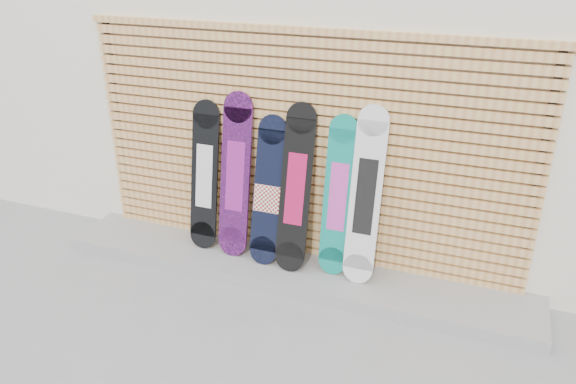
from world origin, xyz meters
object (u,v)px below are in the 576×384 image
(snowboard_1, at_px, (235,176))
(snowboard_2, at_px, (268,192))
(snowboard_5, at_px, (365,197))
(snowboard_3, at_px, (296,189))
(snowboard_4, at_px, (338,197))
(snowboard_0, at_px, (205,176))

(snowboard_1, bearing_deg, snowboard_2, -3.73)
(snowboard_1, relative_size, snowboard_5, 1.00)
(snowboard_3, height_order, snowboard_4, snowboard_3)
(snowboard_0, distance_m, snowboard_4, 1.35)
(snowboard_4, bearing_deg, snowboard_1, -179.07)
(snowboard_1, relative_size, snowboard_2, 1.13)
(snowboard_0, xyz_separation_m, snowboard_4, (1.35, 0.00, 0.00))
(snowboard_3, xyz_separation_m, snowboard_5, (0.64, 0.02, 0.02))
(snowboard_5, bearing_deg, snowboard_4, 173.44)
(snowboard_2, relative_size, snowboard_4, 0.95)
(snowboard_4, bearing_deg, snowboard_3, -172.83)
(snowboard_1, bearing_deg, snowboard_3, -2.99)
(snowboard_4, bearing_deg, snowboard_0, -179.87)
(snowboard_1, distance_m, snowboard_5, 1.27)
(snowboard_2, relative_size, snowboard_5, 0.88)
(snowboard_0, height_order, snowboard_4, snowboard_4)
(snowboard_2, height_order, snowboard_3, snowboard_3)
(snowboard_0, relative_size, snowboard_4, 1.00)
(snowboard_1, bearing_deg, snowboard_4, 0.93)
(snowboard_4, bearing_deg, snowboard_2, -176.68)
(snowboard_2, xyz_separation_m, snowboard_3, (0.28, -0.01, 0.08))
(snowboard_2, xyz_separation_m, snowboard_4, (0.67, 0.04, 0.05))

